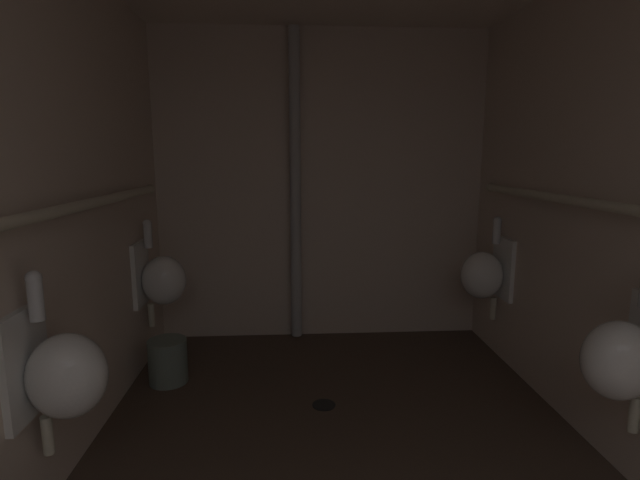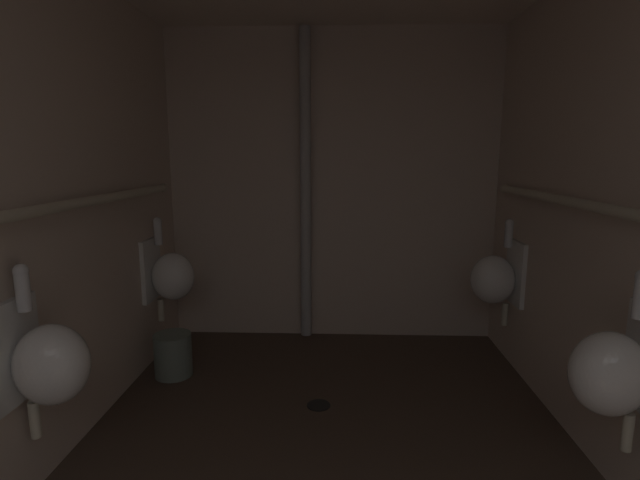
{
  "view_description": "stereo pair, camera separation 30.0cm",
  "coord_description": "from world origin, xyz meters",
  "px_view_note": "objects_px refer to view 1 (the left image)",
  "views": [
    {
      "loc": [
        -0.25,
        0.21,
        1.48
      ],
      "look_at": [
        -0.06,
        3.16,
        0.95
      ],
      "focal_mm": 26.88,
      "sensor_mm": 36.0,
      "label": 1
    },
    {
      "loc": [
        0.05,
        0.21,
        1.48
      ],
      "look_at": [
        -0.06,
        3.16,
        0.95
      ],
      "focal_mm": 26.88,
      "sensor_mm": 36.0,
      "label": 2
    }
  ],
  "objects_px": {
    "urinal_left_mid": "(62,373)",
    "urinal_right_mid": "(624,358)",
    "standpipe_back_wall": "(295,189)",
    "floor_drain": "(324,405)",
    "waste_bin": "(168,361)",
    "urinal_right_far": "(485,274)",
    "urinal_left_far": "(161,279)"
  },
  "relations": [
    {
      "from": "urinal_left_mid",
      "to": "floor_drain",
      "type": "relative_size",
      "value": 5.39
    },
    {
      "from": "urinal_right_far",
      "to": "floor_drain",
      "type": "height_order",
      "value": "urinal_right_far"
    },
    {
      "from": "urinal_left_mid",
      "to": "urinal_right_far",
      "type": "height_order",
      "value": "same"
    },
    {
      "from": "urinal_right_mid",
      "to": "standpipe_back_wall",
      "type": "relative_size",
      "value": 0.32
    },
    {
      "from": "standpipe_back_wall",
      "to": "urinal_left_far",
      "type": "bearing_deg",
      "value": -153.58
    },
    {
      "from": "urinal_left_mid",
      "to": "floor_drain",
      "type": "bearing_deg",
      "value": 37.53
    },
    {
      "from": "standpipe_back_wall",
      "to": "urinal_right_mid",
      "type": "bearing_deg",
      "value": -54.83
    },
    {
      "from": "urinal_left_far",
      "to": "standpipe_back_wall",
      "type": "height_order",
      "value": "standpipe_back_wall"
    },
    {
      "from": "urinal_left_mid",
      "to": "urinal_right_far",
      "type": "relative_size",
      "value": 1.0
    },
    {
      "from": "urinal_left_mid",
      "to": "waste_bin",
      "type": "height_order",
      "value": "urinal_left_mid"
    },
    {
      "from": "urinal_left_mid",
      "to": "urinal_right_far",
      "type": "distance_m",
      "value": 2.72
    },
    {
      "from": "urinal_left_far",
      "to": "floor_drain",
      "type": "bearing_deg",
      "value": -29.76
    },
    {
      "from": "urinal_left_far",
      "to": "waste_bin",
      "type": "bearing_deg",
      "value": -71.48
    },
    {
      "from": "floor_drain",
      "to": "waste_bin",
      "type": "bearing_deg",
      "value": 159.93
    },
    {
      "from": "urinal_right_far",
      "to": "floor_drain",
      "type": "relative_size",
      "value": 5.39
    },
    {
      "from": "urinal_left_far",
      "to": "standpipe_back_wall",
      "type": "relative_size",
      "value": 0.32
    },
    {
      "from": "urinal_left_mid",
      "to": "urinal_right_far",
      "type": "xyz_separation_m",
      "value": [
        2.29,
        1.46,
        0.0
      ]
    },
    {
      "from": "urinal_right_mid",
      "to": "floor_drain",
      "type": "distance_m",
      "value": 1.6
    },
    {
      "from": "urinal_left_mid",
      "to": "urinal_right_mid",
      "type": "distance_m",
      "value": 2.29
    },
    {
      "from": "urinal_right_mid",
      "to": "standpipe_back_wall",
      "type": "distance_m",
      "value": 2.42
    },
    {
      "from": "standpipe_back_wall",
      "to": "waste_bin",
      "type": "height_order",
      "value": "standpipe_back_wall"
    },
    {
      "from": "floor_drain",
      "to": "urinal_left_far",
      "type": "bearing_deg",
      "value": 150.24
    },
    {
      "from": "urinal_right_mid",
      "to": "waste_bin",
      "type": "bearing_deg",
      "value": 151.52
    },
    {
      "from": "urinal_right_far",
      "to": "waste_bin",
      "type": "distance_m",
      "value": 2.28
    },
    {
      "from": "waste_bin",
      "to": "urinal_left_mid",
      "type": "bearing_deg",
      "value": -94.08
    },
    {
      "from": "urinal_left_mid",
      "to": "standpipe_back_wall",
      "type": "bearing_deg",
      "value": 63.96
    },
    {
      "from": "urinal_left_mid",
      "to": "standpipe_back_wall",
      "type": "distance_m",
      "value": 2.22
    },
    {
      "from": "waste_bin",
      "to": "urinal_left_far",
      "type": "bearing_deg",
      "value": 108.52
    },
    {
      "from": "urinal_right_far",
      "to": "standpipe_back_wall",
      "type": "height_order",
      "value": "standpipe_back_wall"
    },
    {
      "from": "floor_drain",
      "to": "waste_bin",
      "type": "xyz_separation_m",
      "value": [
        -1.0,
        0.37,
        0.14
      ]
    },
    {
      "from": "urinal_left_far",
      "to": "floor_drain",
      "type": "distance_m",
      "value": 1.4
    },
    {
      "from": "floor_drain",
      "to": "urinal_right_far",
      "type": "bearing_deg",
      "value": 27.39
    }
  ]
}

